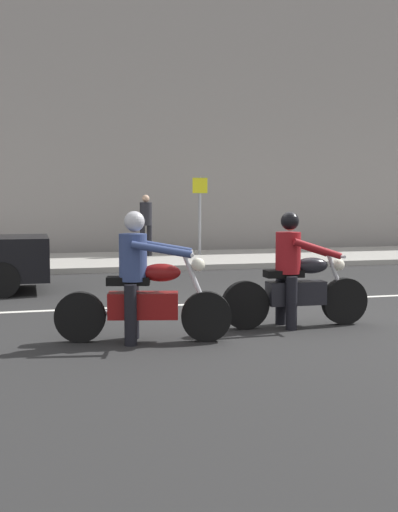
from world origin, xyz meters
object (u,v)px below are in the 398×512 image
object	(u,v)px
motorcycle_with_rider_crimson	(295,280)
pedestrian_bystander	(146,220)
motorcycle_with_rider_denim_blue	(142,289)
street_sign_post	(200,207)

from	to	relation	value
motorcycle_with_rider_crimson	pedestrian_bystander	bearing A→B (deg)	91.79
pedestrian_bystander	motorcycle_with_rider_denim_blue	bearing A→B (deg)	-100.41
motorcycle_with_rider_denim_blue	street_sign_post	size ratio (longest dim) A/B	0.95
street_sign_post	pedestrian_bystander	bearing A→B (deg)	-176.01
motorcycle_with_rider_denim_blue	street_sign_post	world-z (taller)	street_sign_post
motorcycle_with_rider_denim_blue	pedestrian_bystander	bearing A→B (deg)	79.59
motorcycle_with_rider_crimson	street_sign_post	distance (m)	10.04
motorcycle_with_rider_denim_blue	pedestrian_bystander	world-z (taller)	pedestrian_bystander
motorcycle_with_rider_crimson	pedestrian_bystander	size ratio (longest dim) A/B	1.22
motorcycle_with_rider_crimson	pedestrian_bystander	distance (m)	9.82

